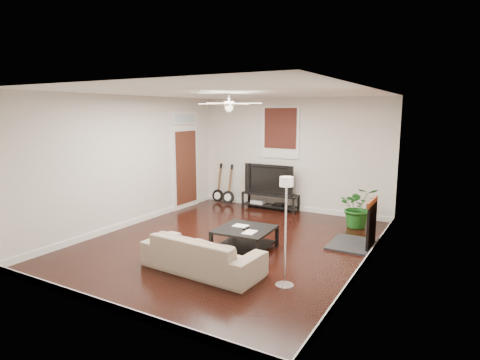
% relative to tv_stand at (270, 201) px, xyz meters
% --- Properties ---
extents(room, '(5.01, 6.01, 2.81)m').
position_rel_tv_stand_xyz_m(room, '(0.47, -2.78, 1.20)').
color(room, black).
rests_on(room, ground).
extents(brick_accent, '(0.02, 2.20, 2.80)m').
position_rel_tv_stand_xyz_m(brick_accent, '(2.96, -1.78, 1.20)').
color(brick_accent, '#AB5F37').
rests_on(brick_accent, floor).
extents(fireplace, '(0.80, 1.10, 0.92)m').
position_rel_tv_stand_xyz_m(fireplace, '(2.67, -1.78, 0.26)').
color(fireplace, black).
rests_on(fireplace, floor).
extents(window_back, '(1.00, 0.06, 1.30)m').
position_rel_tv_stand_xyz_m(window_back, '(0.17, 0.19, 1.75)').
color(window_back, '#380F0F').
rests_on(window_back, wall_back).
extents(door_left, '(0.08, 1.00, 2.50)m').
position_rel_tv_stand_xyz_m(door_left, '(-1.99, -0.88, 1.05)').
color(door_left, white).
rests_on(door_left, wall_left).
extents(tv_stand, '(1.46, 0.39, 0.41)m').
position_rel_tv_stand_xyz_m(tv_stand, '(0.00, 0.00, 0.00)').
color(tv_stand, black).
rests_on(tv_stand, floor).
extents(tv, '(1.31, 0.17, 0.75)m').
position_rel_tv_stand_xyz_m(tv, '(0.00, 0.02, 0.58)').
color(tv, black).
rests_on(tv, tv_stand).
extents(coffee_table, '(1.00, 1.00, 0.40)m').
position_rel_tv_stand_xyz_m(coffee_table, '(0.91, -2.98, -0.01)').
color(coffee_table, black).
rests_on(coffee_table, floor).
extents(sofa, '(1.99, 0.87, 0.57)m').
position_rel_tv_stand_xyz_m(sofa, '(0.79, -4.14, 0.08)').
color(sofa, tan).
rests_on(sofa, floor).
extents(floor_lamp, '(0.28, 0.28, 1.59)m').
position_rel_tv_stand_xyz_m(floor_lamp, '(2.14, -4.04, 0.59)').
color(floor_lamp, silver).
rests_on(floor_lamp, floor).
extents(potted_plant, '(1.01, 0.95, 0.90)m').
position_rel_tv_stand_xyz_m(potted_plant, '(2.34, -0.54, 0.24)').
color(potted_plant, '#1A5E1C').
rests_on(potted_plant, floor).
extents(guitar_left, '(0.34, 0.24, 1.08)m').
position_rel_tv_stand_xyz_m(guitar_left, '(-1.57, -0.03, 0.34)').
color(guitar_left, black).
rests_on(guitar_left, floor).
extents(guitar_right, '(0.36, 0.27, 1.08)m').
position_rel_tv_stand_xyz_m(guitar_right, '(-1.22, -0.06, 0.34)').
color(guitar_right, black).
rests_on(guitar_right, floor).
extents(ceiling_fan, '(1.24, 1.24, 0.32)m').
position_rel_tv_stand_xyz_m(ceiling_fan, '(0.47, -2.78, 2.40)').
color(ceiling_fan, white).
rests_on(ceiling_fan, ceiling).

